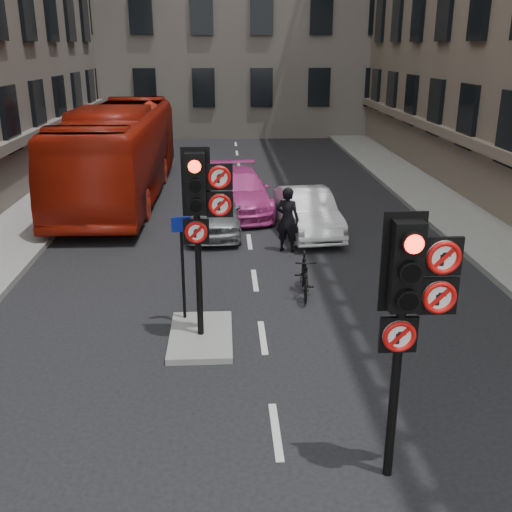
{
  "coord_description": "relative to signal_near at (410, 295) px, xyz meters",
  "views": [
    {
      "loc": [
        -0.7,
        -5.43,
        5.39
      ],
      "look_at": [
        -0.27,
        2.43,
        2.6
      ],
      "focal_mm": 42.0,
      "sensor_mm": 36.0,
      "label": 1
    }
  ],
  "objects": [
    {
      "name": "pavement_left",
      "position": [
        -8.69,
        11.01,
        -2.5
      ],
      "size": [
        3.0,
        50.0,
        0.16
      ],
      "primitive_type": "cube",
      "color": "gray",
      "rests_on": "ground"
    },
    {
      "name": "pavement_right",
      "position": [
        5.71,
        11.01,
        -2.5
      ],
      "size": [
        3.0,
        50.0,
        0.16
      ],
      "primitive_type": "cube",
      "color": "gray",
      "rests_on": "ground"
    },
    {
      "name": "centre_island",
      "position": [
        -2.69,
        4.01,
        -2.52
      ],
      "size": [
        1.2,
        2.0,
        0.12
      ],
      "primitive_type": "cube",
      "color": "gray",
      "rests_on": "ground"
    },
    {
      "name": "signal_near",
      "position": [
        0.0,
        0.0,
        0.0
      ],
      "size": [
        0.91,
        0.4,
        3.58
      ],
      "color": "black",
      "rests_on": "ground"
    },
    {
      "name": "signal_far",
      "position": [
        -2.6,
        4.0,
        0.12
      ],
      "size": [
        0.91,
        0.4,
        3.58
      ],
      "color": "black",
      "rests_on": "centre_island"
    },
    {
      "name": "car_silver",
      "position": [
        -2.5,
        11.1,
        -1.91
      ],
      "size": [
        1.6,
        3.93,
        1.34
      ],
      "primitive_type": "imported",
      "rotation": [
        0.0,
        0.0,
        0.01
      ],
      "color": "#94979B",
      "rests_on": "ground"
    },
    {
      "name": "car_white",
      "position": [
        0.3,
        10.8,
        -1.93
      ],
      "size": [
        1.79,
        4.09,
        1.31
      ],
      "primitive_type": "imported",
      "rotation": [
        0.0,
        0.0,
        0.1
      ],
      "color": "silver",
      "rests_on": "ground"
    },
    {
      "name": "car_pink",
      "position": [
        -1.7,
        13.39,
        -1.89
      ],
      "size": [
        2.33,
        4.93,
        1.39
      ],
      "primitive_type": "imported",
      "rotation": [
        0.0,
        0.0,
        0.08
      ],
      "color": "#CD3C93",
      "rests_on": "ground"
    },
    {
      "name": "bus_red",
      "position": [
        -5.99,
        15.67,
        -0.9
      ],
      "size": [
        2.96,
        12.08,
        3.36
      ],
      "primitive_type": "imported",
      "rotation": [
        0.0,
        0.0,
        -0.01
      ],
      "color": "#99190B",
      "rests_on": "ground"
    },
    {
      "name": "motorcycle",
      "position": [
        -0.41,
        6.07,
        -2.1
      ],
      "size": [
        0.56,
        1.64,
        0.97
      ],
      "primitive_type": "imported",
      "rotation": [
        0.0,
        0.0,
        -0.07
      ],
      "color": "black",
      "rests_on": "ground"
    },
    {
      "name": "motorcyclist",
      "position": [
        -0.48,
        9.14,
        -1.68
      ],
      "size": [
        0.77,
        0.66,
        1.8
      ],
      "primitive_type": "imported",
      "rotation": [
        0.0,
        0.0,
        2.73
      ],
      "color": "black",
      "rests_on": "ground"
    },
    {
      "name": "info_sign",
      "position": [
        -3.04,
        4.74,
        -1.08
      ],
      "size": [
        0.37,
        0.14,
        2.14
      ],
      "rotation": [
        0.0,
        0.0,
        0.19
      ],
      "color": "black",
      "rests_on": "centre_island"
    }
  ]
}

